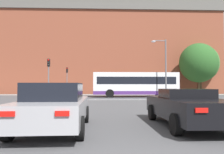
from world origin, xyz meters
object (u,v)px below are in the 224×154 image
at_px(street_lamp_junction, 163,62).
at_px(car_saloon_left, 55,106).
at_px(car_roadster_right, 187,106).
at_px(bus_crossing_lead, 135,84).
at_px(traffic_light_far_left, 67,76).
at_px(pedestrian_waiting, 177,88).
at_px(traffic_light_near_left, 49,72).

bearing_deg(street_lamp_junction, car_saloon_left, -115.59).
height_order(car_roadster_right, bus_crossing_lead, bus_crossing_lead).
height_order(car_saloon_left, traffic_light_far_left, traffic_light_far_left).
height_order(car_saloon_left, pedestrian_waiting, pedestrian_waiting).
relative_size(car_saloon_left, street_lamp_junction, 0.68).
height_order(street_lamp_junction, pedestrian_waiting, street_lamp_junction).
xyz_separation_m(traffic_light_far_left, street_lamp_junction, (12.60, -9.40, 1.27)).
height_order(car_saloon_left, bus_crossing_lead, bus_crossing_lead).
bearing_deg(traffic_light_far_left, car_roadster_right, -71.75).
xyz_separation_m(street_lamp_junction, pedestrian_waiting, (4.93, 9.78, -3.03)).
relative_size(car_roadster_right, pedestrian_waiting, 2.56).
bearing_deg(bus_crossing_lead, car_saloon_left, 164.65).
bearing_deg(pedestrian_waiting, bus_crossing_lead, -51.08).
height_order(car_saloon_left, street_lamp_junction, street_lamp_junction).
bearing_deg(bus_crossing_lead, pedestrian_waiting, -47.46).
bearing_deg(traffic_light_near_left, traffic_light_far_left, 90.25).
bearing_deg(car_saloon_left, street_lamp_junction, 62.75).
relative_size(car_roadster_right, street_lamp_junction, 0.70).
distance_m(car_roadster_right, traffic_light_near_left, 17.40).
xyz_separation_m(car_roadster_right, traffic_light_near_left, (-8.68, 14.92, 2.14)).
bearing_deg(pedestrian_waiting, traffic_light_far_left, -92.35).
bearing_deg(pedestrian_waiting, car_saloon_left, -29.61).
height_order(car_saloon_left, car_roadster_right, car_saloon_left).
xyz_separation_m(bus_crossing_lead, traffic_light_far_left, (-9.72, 6.78, 1.22)).
distance_m(car_saloon_left, bus_crossing_lead, 21.01).
relative_size(car_saloon_left, car_roadster_right, 0.97).
xyz_separation_m(bus_crossing_lead, street_lamp_junction, (2.89, -2.61, 2.49)).
distance_m(traffic_light_near_left, street_lamp_junction, 12.81).
distance_m(car_roadster_right, pedestrian_waiting, 28.27).
xyz_separation_m(traffic_light_far_left, pedestrian_waiting, (17.53, 0.39, -1.76)).
distance_m(car_saloon_left, pedestrian_waiting, 30.51).
distance_m(street_lamp_junction, pedestrian_waiting, 11.36).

